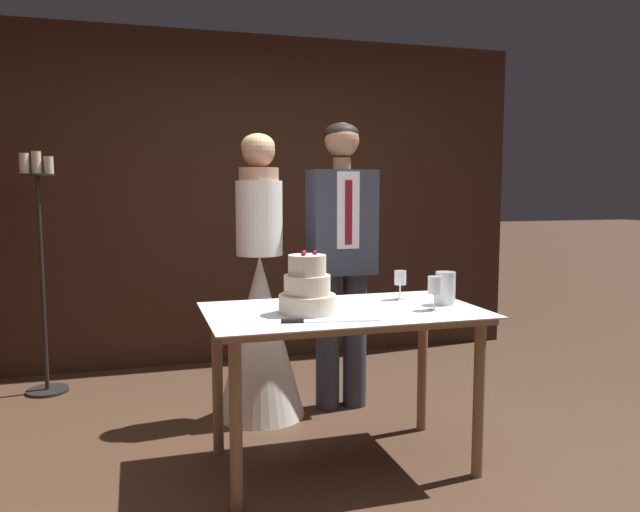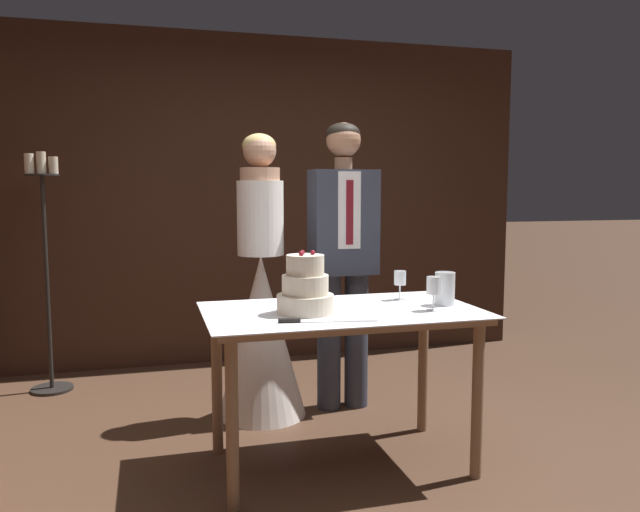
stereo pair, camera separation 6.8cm
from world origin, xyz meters
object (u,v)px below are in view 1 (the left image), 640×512
at_px(cake_knife, 312,321).
at_px(wine_glass_near, 435,287).
at_px(candle_stand, 42,271).
at_px(hurricane_candle, 445,289).
at_px(bride, 260,315).
at_px(groom, 342,250).
at_px(wine_glass_middle, 400,279).
at_px(tiered_cake, 307,289).
at_px(cake_table, 343,329).

xyz_separation_m(cake_knife, wine_glass_near, (0.66, 0.10, 0.11)).
xyz_separation_m(wine_glass_near, candle_stand, (-2.02, 1.79, -0.07)).
relative_size(hurricane_candle, bride, 0.10).
bearing_deg(groom, hurricane_candle, -70.91).
height_order(cake_knife, wine_glass_middle, wine_glass_middle).
xyz_separation_m(tiered_cake, hurricane_candle, (0.74, 0.01, -0.04)).
bearing_deg(tiered_cake, cake_table, 10.45).
distance_m(hurricane_candle, bride, 1.19).
distance_m(cake_knife, hurricane_candle, 0.81).
bearing_deg(cake_knife, bride, 101.53).
bearing_deg(wine_glass_middle, cake_knife, -145.52).
distance_m(tiered_cake, groom, 0.96).
relative_size(cake_knife, bride, 0.26).
bearing_deg(cake_knife, cake_table, 56.53).
height_order(groom, candle_stand, groom).
bearing_deg(cake_table, wine_glass_middle, 24.82).
xyz_separation_m(wine_glass_middle, hurricane_candle, (0.16, -0.20, -0.03)).
bearing_deg(hurricane_candle, tiered_cake, -178.95).
xyz_separation_m(cake_knife, groom, (0.49, 1.05, 0.21)).
height_order(cake_table, tiered_cake, tiered_cake).
bearing_deg(wine_glass_middle, cake_table, -155.18).
relative_size(wine_glass_middle, bride, 0.09).
xyz_separation_m(wine_glass_near, bride, (-0.69, 0.95, -0.29)).
bearing_deg(groom, candle_stand, 155.51).
distance_m(wine_glass_near, bride, 1.21).
bearing_deg(cake_knife, hurricane_candle, 25.83).
height_order(tiered_cake, groom, groom).
relative_size(bride, groom, 0.96).
relative_size(cake_table, wine_glass_middle, 8.65).
bearing_deg(wine_glass_middle, groom, 100.98).
distance_m(cake_table, tiered_cake, 0.29).
bearing_deg(cake_knife, groom, 74.82).
distance_m(cake_table, wine_glass_middle, 0.47).
bearing_deg(cake_knife, wine_glass_near, 18.83).
relative_size(cake_knife, hurricane_candle, 2.62).
height_order(wine_glass_middle, groom, groom).
relative_size(wine_glass_near, wine_glass_middle, 1.07).
relative_size(cake_table, tiered_cake, 4.47).
distance_m(wine_glass_middle, bride, 0.94).
distance_m(wine_glass_middle, hurricane_candle, 0.26).
relative_size(tiered_cake, hurricane_candle, 1.79).
relative_size(wine_glass_middle, groom, 0.09).
relative_size(cake_knife, groom, 0.25).
bearing_deg(groom, wine_glass_near, -80.11).
xyz_separation_m(hurricane_candle, groom, (-0.29, 0.83, 0.13)).
bearing_deg(cake_knife, candle_stand, 135.56).
xyz_separation_m(bride, groom, (0.52, -0.00, 0.39)).
xyz_separation_m(cake_table, hurricane_candle, (0.55, -0.02, 0.18)).
height_order(cake_knife, candle_stand, candle_stand).
height_order(wine_glass_middle, candle_stand, candle_stand).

